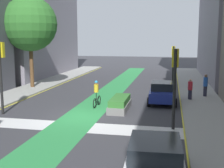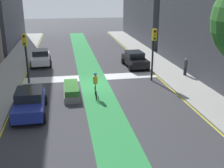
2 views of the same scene
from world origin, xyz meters
name	(u,v)px [view 1 (image 1 of 2)]	position (x,y,z in m)	size (l,w,h in m)	color
ground_plane	(82,117)	(0.00, 0.00, 0.00)	(120.00, 120.00, 0.00)	#38383D
bike_lane_paint	(81,117)	(-0.08, 0.00, 0.00)	(2.40, 60.00, 0.01)	#2D8C47
crosswalk_band	(71,127)	(0.00, -2.00, 0.00)	(12.00, 1.80, 0.01)	silver
sidewalk_right	(211,123)	(7.50, 0.00, 0.07)	(3.00, 60.00, 0.15)	#9E9E99
curb_stripe_right	(184,122)	(6.00, 0.00, 0.01)	(0.16, 60.00, 0.01)	yellow
traffic_signal_near_right	(175,73)	(5.40, -1.25, 2.95)	(0.35, 0.52, 4.21)	black
traffic_signal_near_left	(1,64)	(-5.14, -0.17, 3.14)	(0.35, 0.52, 4.50)	black
traffic_signal_far_right	(173,58)	(5.39, 14.36, 2.76)	(0.35, 0.52, 3.93)	black
car_blue_right_far	(162,92)	(4.62, 5.04, 0.80)	(2.10, 4.24, 1.57)	navy
car_white_right_near	(155,162)	(4.78, -7.58, 0.80)	(2.18, 4.28, 1.57)	silver
cyclist_in_lane	(97,93)	(0.17, 2.85, 0.97)	(0.32, 1.73, 1.86)	black
pedestrian_sidewalk_right_a	(190,89)	(6.66, 6.03, 0.94)	(0.34, 0.34, 1.56)	#262638
pedestrian_sidewalk_right_b	(205,85)	(7.92, 7.49, 1.05)	(0.34, 0.34, 1.75)	#262638
street_tree_near	(30,24)	(-7.72, 9.02, 6.02)	(5.05, 5.05, 8.41)	brown
median_planter	(120,104)	(1.92, 2.28, 0.40)	(1.13, 3.32, 0.85)	slate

